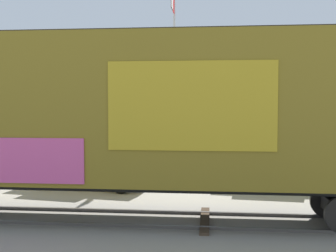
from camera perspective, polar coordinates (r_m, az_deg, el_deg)
ground_plane at (r=11.71m, az=-2.53°, el=-12.57°), size 260.00×260.00×0.00m
track at (r=11.59m, az=7.11°, el=-12.55°), size 60.01×2.95×0.08m
freight_car at (r=11.33m, az=-4.07°, el=1.92°), size 17.82×2.97×5.13m
flagpole at (r=21.61m, az=0.77°, el=9.70°), size 0.18×1.70×8.77m
hillside at (r=84.95m, az=5.12°, el=5.11°), size 153.96×38.48×16.26m
parked_car_silver at (r=16.32m, az=-10.76°, el=-5.00°), size 4.92×2.48×1.77m
parked_car_green at (r=16.44m, az=14.81°, el=-5.06°), size 4.76×2.23×1.70m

